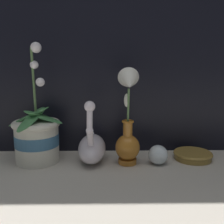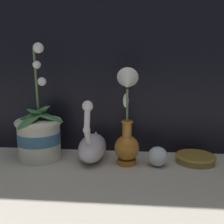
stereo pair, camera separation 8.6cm
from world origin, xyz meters
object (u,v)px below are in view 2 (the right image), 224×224
Objects in this scene: swan_figurine at (92,146)px; amber_dish at (195,158)px; blue_vase at (127,127)px; orchid_potted_plant at (39,134)px; glass_sphere at (158,156)px.

swan_figurine reaches higher than amber_dish.
amber_dish is (0.23, 0.05, -0.11)m from blue_vase.
orchid_potted_plant is at bearing 173.60° from blue_vase.
blue_vase reaches higher than swan_figurine.
blue_vase is at bearing -168.56° from amber_dish.
swan_figurine is 0.15m from blue_vase.
glass_sphere reaches higher than amber_dish.
glass_sphere is 0.49× the size of amber_dish.
orchid_potted_plant reaches higher than swan_figurine.
orchid_potted_plant is 1.81× the size of swan_figurine.
swan_figurine is 3.38× the size of glass_sphere.
glass_sphere is at bearing -161.12° from amber_dish.
blue_vase is 2.38× the size of amber_dish.
orchid_potted_plant is 6.11× the size of glass_sphere.
orchid_potted_plant is at bearing -178.64° from amber_dish.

